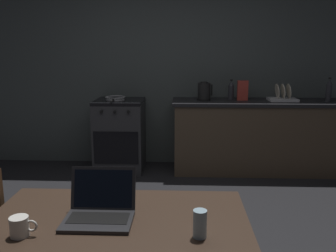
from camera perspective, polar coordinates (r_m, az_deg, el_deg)
The scene contains 13 objects.
back_wall at distance 4.89m, azimuth 3.21°, elevation 10.55°, with size 6.40×0.10×2.83m, color #454C4B.
kitchen_counter at distance 4.76m, azimuth 13.85°, elevation -1.51°, with size 2.16×0.64×0.90m.
stove_oven at distance 4.73m, azimuth -7.46°, elevation -1.37°, with size 0.60×0.62×0.90m.
dining_table at distance 1.81m, azimuth -8.02°, elevation -16.75°, with size 1.25×0.82×0.74m.
laptop at distance 1.81m, azimuth -10.57°, elevation -12.71°, with size 0.32×0.28×0.22m.
electric_kettle at distance 4.58m, azimuth 5.63°, elevation 5.36°, with size 0.19×0.16×0.23m.
bottle at distance 4.85m, azimuth 23.71°, elevation 5.11°, with size 0.07×0.07×0.29m.
frying_pan at distance 4.63m, azimuth -8.21°, elevation 4.31°, with size 0.25×0.42×0.05m.
coffee_mug at distance 1.76m, azimuth -22.02°, elevation -14.28°, with size 0.12×0.08×0.09m.
drinking_glass at distance 1.62m, azimuth 4.98°, elevation -14.90°, with size 0.06×0.06×0.12m.
cereal_box at distance 4.65m, azimuth 11.52°, elevation 5.43°, with size 0.13×0.05×0.24m.
dish_rack at distance 4.74m, azimuth 17.38°, elevation 4.34°, with size 0.34×0.26×0.21m.
bottle_b at distance 4.69m, azimuth 9.76°, elevation 5.52°, with size 0.07×0.07×0.25m.
Camera 1 is at (0.23, -2.51, 1.53)m, focal length 39.22 mm.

